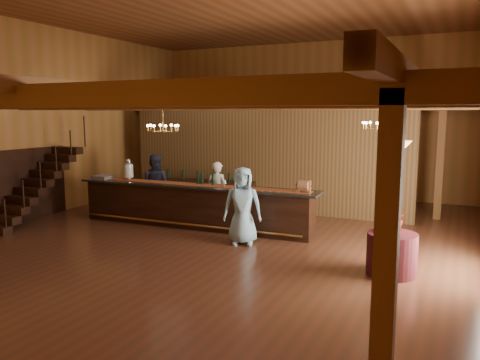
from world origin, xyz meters
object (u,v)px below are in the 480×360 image
at_px(raffle_drum, 304,185).
at_px(staff_second, 155,185).
at_px(bartender, 218,192).
at_px(guest, 243,206).
at_px(pendant_lamp, 397,146).
at_px(chandelier_right, 380,125).
at_px(tasting_bar, 194,205).
at_px(backbar_shelf, 206,194).
at_px(chandelier_left, 163,128).
at_px(round_table, 392,254).
at_px(beverage_dispenser, 128,170).
at_px(floor_plant, 326,193).

height_order(raffle_drum, staff_second, staff_second).
height_order(raffle_drum, bartender, bartender).
height_order(raffle_drum, guest, guest).
distance_m(raffle_drum, pendant_lamp, 3.00).
distance_m(staff_second, guest, 4.03).
bearing_deg(guest, chandelier_right, 13.92).
height_order(bartender, staff_second, staff_second).
distance_m(raffle_drum, guest, 1.55).
height_order(tasting_bar, backbar_shelf, tasting_bar).
relative_size(backbar_shelf, chandelier_left, 3.98).
height_order(chandelier_left, guest, chandelier_left).
bearing_deg(round_table, staff_second, 161.35).
relative_size(backbar_shelf, pendant_lamp, 3.54).
distance_m(raffle_drum, staff_second, 4.85).
distance_m(pendant_lamp, staff_second, 7.57).
distance_m(round_table, bartender, 5.52).
xyz_separation_m(beverage_dispenser, chandelier_right, (6.63, 0.96, 1.29)).
height_order(beverage_dispenser, floor_plant, beverage_dispenser).
height_order(backbar_shelf, staff_second, staff_second).
xyz_separation_m(tasting_bar, chandelier_left, (-0.58, -0.48, 2.05)).
bearing_deg(pendant_lamp, backbar_shelf, 148.17).
bearing_deg(bartender, guest, 134.97).
bearing_deg(floor_plant, tasting_bar, -132.05).
distance_m(chandelier_left, staff_second, 2.45).
xyz_separation_m(staff_second, guest, (3.65, -1.71, -0.01)).
xyz_separation_m(backbar_shelf, pendant_lamp, (6.15, -3.82, 1.95)).
bearing_deg(chandelier_right, staff_second, -178.62).
bearing_deg(beverage_dispenser, bartender, 19.08).
xyz_separation_m(chandelier_right, guest, (-2.67, -1.86, -1.82)).
bearing_deg(tasting_bar, staff_second, 154.13).
bearing_deg(round_table, backbar_shelf, 148.17).
relative_size(tasting_bar, chandelier_right, 8.47).
bearing_deg(staff_second, beverage_dispenser, 61.61).
bearing_deg(tasting_bar, guest, -28.39).
relative_size(bartender, floor_plant, 1.30).
height_order(chandelier_left, bartender, chandelier_left).
relative_size(guest, floor_plant, 1.39).
relative_size(tasting_bar, beverage_dispenser, 11.29).
relative_size(beverage_dispenser, backbar_shelf, 0.19).
xyz_separation_m(guest, floor_plant, (0.87, 3.94, -0.25)).
bearing_deg(pendant_lamp, floor_plant, 118.65).
bearing_deg(raffle_drum, floor_plant, 95.12).
bearing_deg(backbar_shelf, pendant_lamp, -41.60).
bearing_deg(bartender, beverage_dispenser, 21.64).
height_order(tasting_bar, raffle_drum, raffle_drum).
xyz_separation_m(chandelier_right, pendant_lamp, (0.71, -2.52, -0.30)).
bearing_deg(pendant_lamp, bartender, 154.28).
height_order(pendant_lamp, staff_second, pendant_lamp).
relative_size(chandelier_right, bartender, 0.48).
bearing_deg(floor_plant, raffle_drum, -84.88).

